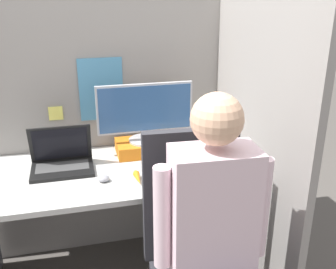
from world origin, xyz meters
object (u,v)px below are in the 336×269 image
laptop (62,161)px  monitor (145,112)px  office_chair (200,256)px  stapler (227,158)px  carrot_toy (138,178)px  person (217,234)px  paper_box (146,147)px

laptop → monitor: bearing=13.3°
monitor → office_chair: 0.92m
stapler → carrot_toy: (-0.55, -0.12, -0.01)m
person → laptop: bearing=125.2°
paper_box → monitor: size_ratio=0.62×
stapler → person: 0.79m
paper_box → carrot_toy: size_ratio=2.47×
stapler → paper_box: bearing=150.8°
monitor → laptop: 0.55m
monitor → carrot_toy: size_ratio=3.96×
laptop → carrot_toy: (0.38, -0.25, -0.03)m
paper_box → carrot_toy: paper_box is taller
carrot_toy → laptop: bearing=147.2°
office_chair → carrot_toy: bearing=115.0°
paper_box → monitor: bearing=90.0°
office_chair → paper_box: bearing=96.3°
carrot_toy → person: person is taller
person → carrot_toy: bearing=109.6°
paper_box → stapler: size_ratio=2.40×
laptop → stapler: size_ratio=2.27×
monitor → laptop: size_ratio=1.69×
laptop → carrot_toy: bearing=-32.8°
monitor → office_chair: (0.09, -0.80, -0.45)m
monitor → laptop: (-0.50, -0.12, -0.21)m
person → monitor: bearing=95.8°
monitor → office_chair: bearing=-83.7°
monitor → carrot_toy: (-0.11, -0.36, -0.24)m
paper_box → person: person is taller
stapler → carrot_toy: stapler is taller
carrot_toy → office_chair: office_chair is taller
paper_box → monitor: monitor is taller
office_chair → person: (0.01, -0.16, 0.23)m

